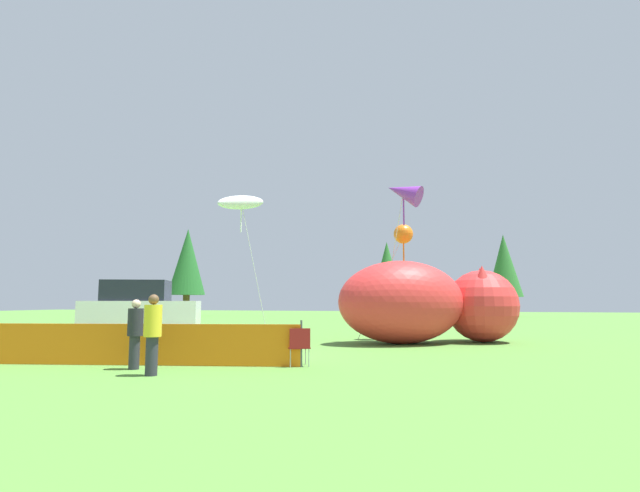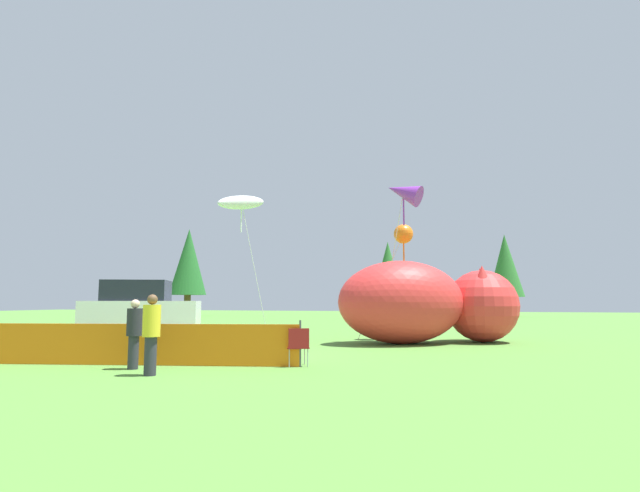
% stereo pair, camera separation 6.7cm
% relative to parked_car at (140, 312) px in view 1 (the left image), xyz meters
% --- Properties ---
extents(ground_plane, '(120.00, 120.00, 0.00)m').
position_rel_parked_car_xyz_m(ground_plane, '(4.91, -3.08, -1.12)').
color(ground_plane, '#548C38').
extents(parked_car, '(4.54, 3.17, 2.32)m').
position_rel_parked_car_xyz_m(parked_car, '(0.00, 0.00, 0.00)').
color(parked_car, white).
rests_on(parked_car, ground).
extents(folding_chair, '(0.70, 0.70, 0.91)m').
position_rel_parked_car_xyz_m(folding_chair, '(7.80, -5.09, -0.59)').
color(folding_chair, maroon).
rests_on(folding_chair, ground).
extents(inflatable_cat, '(7.06, 5.31, 3.02)m').
position_rel_parked_car_xyz_m(inflatable_cat, '(10.44, 2.26, 0.28)').
color(inflatable_cat, red).
rests_on(inflatable_cat, ground).
extents(safety_fence, '(9.80, 1.83, 1.10)m').
position_rel_parked_car_xyz_m(safety_fence, '(3.00, -6.03, -0.62)').
color(safety_fence, orange).
rests_on(safety_fence, ground).
extents(spectator_in_yellow_shirt, '(0.37, 0.37, 1.69)m').
position_rel_parked_car_xyz_m(spectator_in_yellow_shirt, '(5.23, -7.26, -0.19)').
color(spectator_in_yellow_shirt, '#2D2D38').
rests_on(spectator_in_yellow_shirt, ground).
extents(spectator_in_white_shirt, '(0.35, 0.35, 1.59)m').
position_rel_parked_car_xyz_m(spectator_in_white_shirt, '(4.29, -6.50, -0.25)').
color(spectator_in_white_shirt, '#2D2D38').
rests_on(spectator_in_white_shirt, ground).
extents(kite_orange_flower, '(2.31, 0.79, 4.67)m').
position_rel_parked_car_xyz_m(kite_orange_flower, '(9.56, 3.76, 3.14)').
color(kite_orange_flower, silver).
rests_on(kite_orange_flower, ground).
extents(kite_purple_delta, '(2.08, 2.20, 6.39)m').
position_rel_parked_car_xyz_m(kite_purple_delta, '(9.70, 2.54, 4.62)').
color(kite_purple_delta, silver).
rests_on(kite_purple_delta, ground).
extents(kite_white_ghost, '(1.91, 2.73, 6.34)m').
position_rel_parked_car_xyz_m(kite_white_ghost, '(2.73, 3.00, 4.65)').
color(kite_white_ghost, silver).
rests_on(kite_white_ghost, ground).
extents(horizon_tree_east, '(3.78, 3.78, 9.03)m').
position_rel_parked_car_xyz_m(horizon_tree_east, '(-14.96, 29.91, 4.43)').
color(horizon_tree_east, brown).
rests_on(horizon_tree_east, ground).
extents(horizon_tree_west, '(2.85, 2.85, 6.81)m').
position_rel_parked_car_xyz_m(horizon_tree_west, '(6.01, 27.88, 3.06)').
color(horizon_tree_west, brown).
rests_on(horizon_tree_west, ground).
extents(horizon_tree_mid, '(3.38, 3.38, 8.06)m').
position_rel_parked_car_xyz_m(horizon_tree_mid, '(16.64, 35.12, 3.83)').
color(horizon_tree_mid, brown).
rests_on(horizon_tree_mid, ground).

